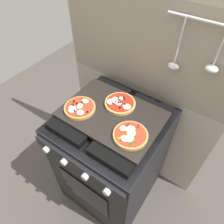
# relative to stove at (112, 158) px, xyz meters

# --- Properties ---
(ground_plane) EXTENTS (4.00, 4.00, 0.00)m
(ground_plane) POSITION_rel_stove_xyz_m (0.00, 0.00, -0.45)
(ground_plane) COLOR #4C4742
(kitchen_backsplash) EXTENTS (1.10, 0.09, 1.55)m
(kitchen_backsplash) POSITION_rel_stove_xyz_m (0.00, 0.34, 0.34)
(kitchen_backsplash) COLOR #B2A893
(kitchen_backsplash) RESTS_ON ground_plane
(stove) EXTENTS (0.60, 0.64, 0.90)m
(stove) POSITION_rel_stove_xyz_m (0.00, 0.00, 0.00)
(stove) COLOR black
(stove) RESTS_ON ground_plane
(baking_tray) EXTENTS (0.54, 0.38, 0.02)m
(baking_tray) POSITION_rel_stove_xyz_m (0.00, 0.00, 0.46)
(baking_tray) COLOR black
(baking_tray) RESTS_ON stove
(pizza_left) EXTENTS (0.17, 0.17, 0.03)m
(pizza_left) POSITION_rel_stove_xyz_m (-0.16, -0.08, 0.48)
(pizza_left) COLOR #C18947
(pizza_left) RESTS_ON baking_tray
(pizza_right) EXTENTS (0.17, 0.17, 0.03)m
(pizza_right) POSITION_rel_stove_xyz_m (0.16, -0.08, 0.48)
(pizza_right) COLOR #C18947
(pizza_right) RESTS_ON baking_tray
(pizza_center) EXTENTS (0.17, 0.17, 0.03)m
(pizza_center) POSITION_rel_stove_xyz_m (-0.00, 0.08, 0.48)
(pizza_center) COLOR tan
(pizza_center) RESTS_ON baking_tray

